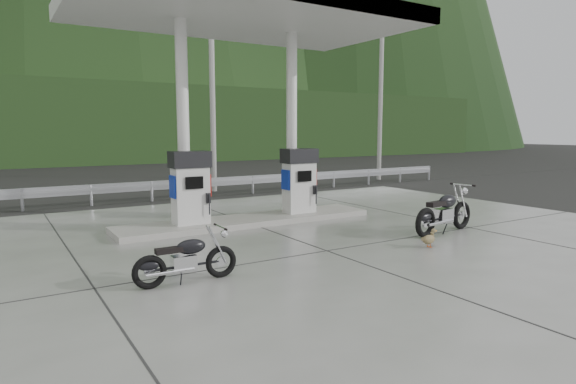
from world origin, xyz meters
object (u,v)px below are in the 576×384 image
motorcycle_left (186,260)px  gas_pump_left (190,188)px  gas_pump_right (299,181)px  duck (429,240)px  motorcycle_right (444,212)px

motorcycle_left → gas_pump_left: bearing=70.0°
gas_pump_right → duck: bearing=-84.7°
gas_pump_left → motorcycle_right: bearing=-35.2°
gas_pump_left → duck: gas_pump_left is taller
motorcycle_right → duck: 1.70m
duck → motorcycle_right: bearing=19.5°
duck → motorcycle_left: bearing=165.3°
motorcycle_left → duck: bearing=-3.0°
gas_pump_left → motorcycle_left: 4.33m
motorcycle_right → gas_pump_left: bearing=136.7°
motorcycle_left → motorcycle_right: (6.62, 0.42, 0.11)m
gas_pump_left → gas_pump_right: size_ratio=1.00×
gas_pump_right → duck: gas_pump_right is taller
motorcycle_right → motorcycle_left: bearing=175.5°
motorcycle_left → duck: 5.19m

